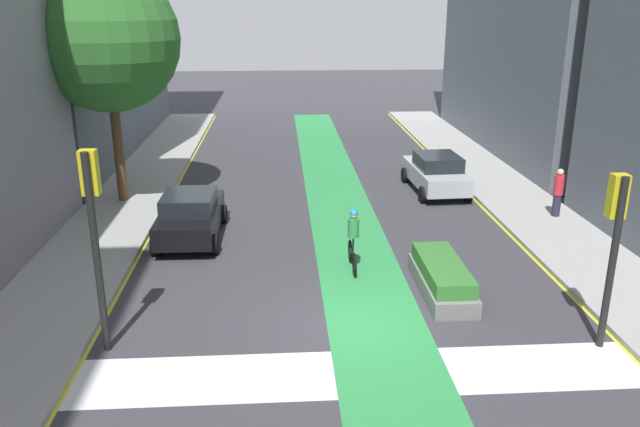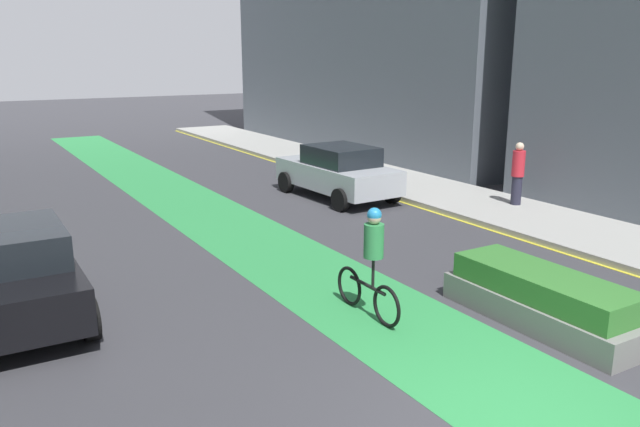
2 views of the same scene
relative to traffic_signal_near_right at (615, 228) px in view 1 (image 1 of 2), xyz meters
The scene contains 14 objects.
ground_plane 6.25m from the traffic_signal_near_right, 168.59° to the left, with size 120.00×120.00×0.00m, color #38383D.
bike_lane_paint 5.71m from the traffic_signal_near_right, 167.18° to the left, with size 2.40×60.00×0.01m, color #2D8C47.
crosswalk_band 6.21m from the traffic_signal_near_right, behind, with size 12.00×1.80×0.01m, color silver.
sidewalk_left 13.31m from the traffic_signal_near_right, behind, with size 3.00×60.00×0.15m, color #9E9E99.
curb_stripe_left 11.87m from the traffic_signal_near_right, behind, with size 0.16×60.00×0.01m, color yellow.
curb_stripe_right 3.03m from the traffic_signal_near_right, 65.28° to the left, with size 0.16×60.00×0.01m, color yellow.
traffic_signal_near_right is the anchor object (origin of this frame).
traffic_signal_near_left 11.05m from the traffic_signal_near_right, behind, with size 0.35×0.52×4.50m.
car_black_left_far 12.62m from the traffic_signal_near_right, 143.69° to the left, with size 2.06×4.22×1.57m.
car_silver_right_far 12.37m from the traffic_signal_near_right, 93.72° to the left, with size 2.17×4.27×1.57m.
cyclist_in_lane 7.01m from the traffic_signal_near_right, 138.58° to the left, with size 0.32×1.73×1.86m.
pedestrian_sidewalk_right_a 8.99m from the traffic_signal_near_right, 72.68° to the left, with size 0.34×0.34×1.72m.
street_tree_near 17.73m from the traffic_signal_near_right, 139.04° to the left, with size 5.18×5.18×8.55m.
median_planter 4.71m from the traffic_signal_near_right, 134.90° to the left, with size 1.15×3.33×0.85m.
Camera 1 is at (-1.62, -13.34, 7.34)m, focal length 35.44 mm.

